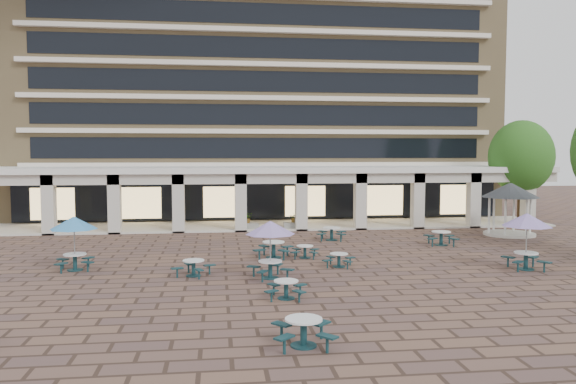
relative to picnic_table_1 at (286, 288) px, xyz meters
name	(u,v)px	position (x,y,z in m)	size (l,w,h in m)	color
ground	(296,266)	(1.17, 5.82, -0.41)	(120.00, 120.00, 0.00)	brown
apartment_building	(257,74)	(1.17, 31.29, 12.19)	(40.00, 15.50, 25.20)	tan
retail_arcade	(268,186)	(1.17, 20.62, 2.59)	(42.00, 6.60, 4.40)	white
picnic_table_1	(286,288)	(0.00, 0.00, 0.00)	(1.74, 1.74, 0.69)	#14363E
picnic_table_2	(304,330)	(-0.13, -5.16, 0.06)	(1.85, 1.85, 0.80)	#14363E
picnic_table_4	(74,225)	(-9.07, 6.23, 1.70)	(2.15, 2.15, 2.48)	#14363E
picnic_table_5	(274,248)	(0.34, 8.17, 0.10)	(2.24, 2.24, 0.85)	#14363E
picnic_table_6	(270,230)	(-0.27, 3.45, 1.70)	(2.15, 2.15, 2.48)	#14363E
picnic_table_7	(339,259)	(3.20, 5.48, -0.02)	(1.76, 1.76, 0.65)	#14363E
picnic_table_8	(194,266)	(-3.59, 4.33, 0.01)	(1.97, 1.97, 0.72)	#14363E
picnic_table_10	(332,232)	(4.49, 13.55, 0.07)	(2.09, 2.09, 0.81)	#14363E
picnic_table_11	(527,222)	(11.69, 3.79, 1.81)	(2.27, 2.27, 2.62)	#14363E
picnic_table_12	(305,250)	(1.94, 7.94, -0.03)	(1.66, 1.66, 0.65)	#14363E
picnic_table_13	(441,237)	(10.50, 10.88, 0.08)	(2.10, 2.10, 0.83)	#14363E
gazebo	(510,196)	(16.57, 14.21, 2.17)	(3.68, 3.68, 3.43)	beige
tree_east_c	(521,157)	(19.89, 18.85, 4.71)	(4.71, 4.71, 7.84)	#46321C
planter_left	(248,223)	(-0.43, 18.72, 0.07)	(1.50, 0.61, 1.23)	gray
planter_right	(294,223)	(2.85, 18.72, 0.04)	(1.50, 0.73, 1.19)	gray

